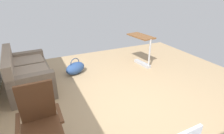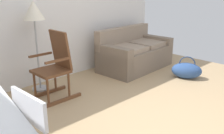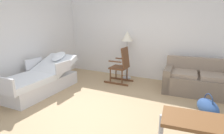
{
  "view_description": "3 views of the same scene",
  "coord_description": "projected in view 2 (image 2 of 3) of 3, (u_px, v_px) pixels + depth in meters",
  "views": [
    {
      "loc": [
        -2.33,
        1.51,
        2.08
      ],
      "look_at": [
        0.24,
        0.31,
        0.8
      ],
      "focal_mm": 28.68,
      "sensor_mm": 36.0,
      "label": 1
    },
    {
      "loc": [
        -2.33,
        -1.68,
        1.69
      ],
      "look_at": [
        -0.03,
        0.66,
        0.64
      ],
      "focal_mm": 40.74,
      "sensor_mm": 36.0,
      "label": 2
    },
    {
      "loc": [
        1.66,
        -3.04,
        1.75
      ],
      "look_at": [
        -0.02,
        0.3,
        0.8
      ],
      "focal_mm": 28.75,
      "sensor_mm": 36.0,
      "label": 3
    }
  ],
  "objects": [
    {
      "name": "couch",
      "position": [
        134.0,
        54.0,
        5.39
      ],
      "size": [
        1.65,
        0.94,
        0.85
      ],
      "color": "#7D6C5C",
      "rests_on": "ground"
    },
    {
      "name": "ground_plane",
      "position": [
        150.0,
        126.0,
        3.21
      ],
      "size": [
        6.57,
        6.57,
        0.0
      ],
      "primitive_type": "plane",
      "color": "tan"
    },
    {
      "name": "floor_lamp",
      "position": [
        34.0,
        17.0,
        3.97
      ],
      "size": [
        0.34,
        0.34,
        1.48
      ],
      "color": "#B2B5BA",
      "rests_on": "ground"
    },
    {
      "name": "back_wall",
      "position": [
        45.0,
        6.0,
        4.42
      ],
      "size": [
        5.46,
        0.1,
        2.7
      ],
      "primitive_type": "cube",
      "color": "white",
      "rests_on": "ground"
    },
    {
      "name": "duffel_bag",
      "position": [
        187.0,
        70.0,
        4.83
      ],
      "size": [
        0.55,
        0.64,
        0.43
      ],
      "color": "#2D4C84",
      "rests_on": "ground"
    },
    {
      "name": "rocking_chair",
      "position": [
        55.0,
        67.0,
        3.89
      ],
      "size": [
        0.76,
        0.51,
        1.05
      ],
      "color": "brown",
      "rests_on": "ground"
    }
  ]
}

